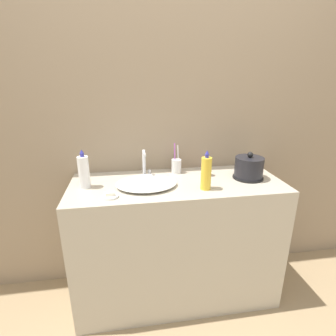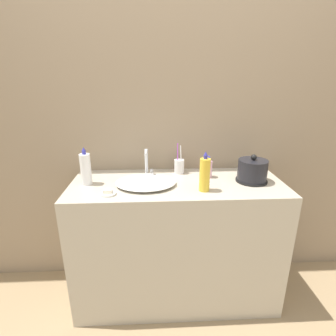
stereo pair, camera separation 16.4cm
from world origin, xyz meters
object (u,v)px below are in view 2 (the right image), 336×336
(lotion_bottle, at_px, (208,169))
(mouthwash_bottle, at_px, (86,169))
(electric_kettle, at_px, (252,172))
(toothbrush_cup, at_px, (179,166))
(shampoo_bottle, at_px, (205,174))
(faucet, at_px, (147,162))

(lotion_bottle, height_order, mouthwash_bottle, mouthwash_bottle)
(mouthwash_bottle, bearing_deg, electric_kettle, -0.49)
(electric_kettle, distance_m, toothbrush_cup, 0.49)
(toothbrush_cup, distance_m, shampoo_bottle, 0.34)
(faucet, height_order, lotion_bottle, faucet)
(electric_kettle, height_order, toothbrush_cup, toothbrush_cup)
(lotion_bottle, xyz_separation_m, mouthwash_bottle, (-0.79, -0.08, 0.04))
(faucet, distance_m, shampoo_bottle, 0.44)
(electric_kettle, height_order, lotion_bottle, electric_kettle)
(faucet, xyz_separation_m, electric_kettle, (0.68, -0.14, -0.03))
(mouthwash_bottle, bearing_deg, shampoo_bottle, -10.89)
(shampoo_bottle, relative_size, mouthwash_bottle, 1.00)
(electric_kettle, height_order, mouthwash_bottle, mouthwash_bottle)
(faucet, bearing_deg, lotion_bottle, -6.93)
(lotion_bottle, height_order, shampoo_bottle, shampoo_bottle)
(faucet, distance_m, electric_kettle, 0.69)
(faucet, relative_size, electric_kettle, 0.92)
(faucet, xyz_separation_m, lotion_bottle, (0.41, -0.05, -0.04))
(toothbrush_cup, relative_size, shampoo_bottle, 0.89)
(toothbrush_cup, distance_m, lotion_bottle, 0.21)
(lotion_bottle, xyz_separation_m, shampoo_bottle, (-0.06, -0.22, 0.04))
(electric_kettle, xyz_separation_m, toothbrush_cup, (-0.45, 0.18, -0.02))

